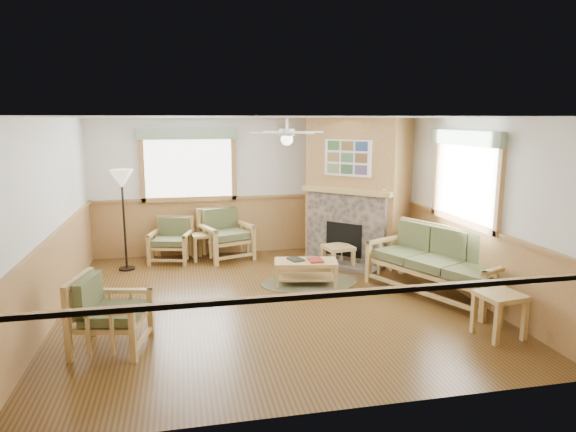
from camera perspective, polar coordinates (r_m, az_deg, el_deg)
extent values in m
cube|color=#543717|center=(7.76, -1.85, -9.47)|extent=(6.00, 6.00, 0.01)
cube|color=white|center=(7.29, -1.99, 10.92)|extent=(6.00, 6.00, 0.01)
cube|color=white|center=(10.34, -4.80, 3.33)|extent=(6.00, 0.02, 2.70)
cube|color=white|center=(4.56, 4.66, -6.20)|extent=(6.00, 0.02, 2.70)
cube|color=white|center=(7.50, -25.10, -0.46)|extent=(0.02, 6.00, 2.70)
cube|color=white|center=(8.45, 18.56, 1.14)|extent=(0.02, 6.00, 2.70)
cylinder|color=#4E4C31|center=(8.59, 2.37, -7.39)|extent=(1.74, 1.74, 0.01)
cube|color=maroon|center=(8.36, 3.07, -4.82)|extent=(0.22, 0.30, 0.03)
cube|color=black|center=(8.41, 0.87, -4.76)|extent=(0.27, 0.32, 0.03)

